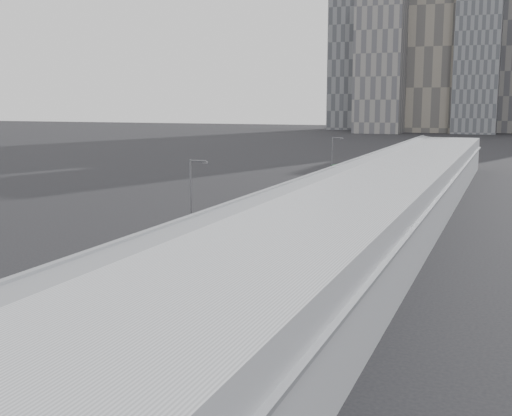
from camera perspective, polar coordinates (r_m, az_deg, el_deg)
The scene contains 20 objects.
sidewalk at distance 70.20m, azimuth 7.54°, elevation -2.41°, with size 10.00×170.00×0.12m, color gray.
lane_line at distance 73.44m, azimuth -0.43°, elevation -1.85°, with size 0.12×160.00×0.02m, color gold.
depot at distance 68.73m, azimuth 10.82°, elevation 0.18°, with size 12.45×160.40×7.20m.
skyline at distance 339.05m, azimuth 17.47°, elevation 15.10°, with size 145.00×64.00×120.00m.
bus_1 at distance 41.14m, azimuth -15.24°, elevation -8.75°, with size 3.52×13.91×4.03m.
bus_2 at distance 53.40m, azimuth -5.54°, elevation -4.27°, with size 4.01×14.21×4.10m.
bus_3 at distance 63.81m, azimuth -0.38°, elevation -2.04°, with size 4.02×13.73×3.95m.
bus_4 at distance 76.74m, azimuth 3.29°, elevation -0.13°, with size 3.38×13.60×3.94m.
bus_5 at distance 93.26m, azimuth 7.14°, elevation 1.45°, with size 3.14×12.94×3.75m.
bus_6 at distance 106.78m, azimuth 9.02°, elevation 2.41°, with size 3.51×13.26×3.83m.
bus_7 at distance 119.26m, azimuth 10.56°, elevation 3.05°, with size 3.53×12.75×3.68m.
tree_1 at distance 47.16m, azimuth -4.34°, elevation -4.01°, with size 2.64×2.64×4.71m.
tree_2 at distance 70.40m, azimuth 4.76°, elevation 0.62°, with size 2.74×2.74×5.01m.
tree_3 at distance 94.54m, azimuth 9.57°, elevation 2.54°, with size 1.72×1.72×4.20m.
tree_4 at distance 120.30m, azimuth 12.22°, elevation 3.95°, with size 1.94×1.94×4.44m.
tree_5 at distance 139.45m, azimuth 13.50°, elevation 4.54°, with size 2.30×2.30×4.42m.
street_lamp_near at distance 66.73m, azimuth -5.67°, elevation 1.26°, with size 2.04×0.22×8.50m.
street_lamp_far at distance 116.37m, azimuth 6.88°, elevation 4.59°, with size 2.04×0.22×8.22m.
shipping_container at distance 127.39m, azimuth 7.76°, elevation 3.34°, with size 2.51×5.73×2.36m, color #164822.
suv at distance 138.94m, azimuth 9.78°, elevation 3.63°, with size 2.66×5.78×1.61m, color black.
Camera 1 is at (25.81, -11.67, 14.22)m, focal length 45.00 mm.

